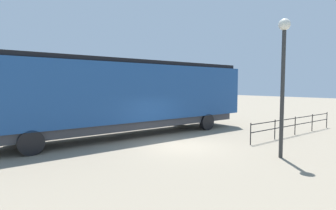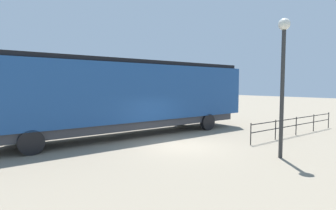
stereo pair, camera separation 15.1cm
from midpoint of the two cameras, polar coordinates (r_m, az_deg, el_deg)
ground_plane at (r=13.78m, az=2.76°, el=-8.48°), size 120.00×120.00×0.00m
locomotive at (r=16.50m, az=-7.00°, el=2.24°), size 3.06×16.93×4.43m
lamp_post at (r=12.19m, az=23.11°, el=7.91°), size 0.47×0.47×5.69m
platform_fence at (r=18.29m, az=25.30°, el=-3.42°), size 0.05×9.06×1.11m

